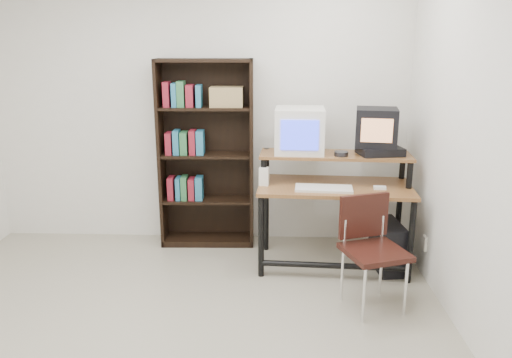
{
  "coord_description": "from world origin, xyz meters",
  "views": [
    {
      "loc": [
        0.72,
        -2.75,
        1.91
      ],
      "look_at": [
        0.58,
        1.1,
        0.85
      ],
      "focal_mm": 35.0,
      "sensor_mm": 36.0,
      "label": 1
    }
  ],
  "objects_px": {
    "crt_monitor": "(300,131)",
    "pc_tower": "(387,246)",
    "bookshelf": "(206,152)",
    "school_chair": "(371,240)",
    "crt_tv": "(376,127)",
    "computer_desk": "(335,189)"
  },
  "relations": [
    {
      "from": "crt_monitor",
      "to": "pc_tower",
      "type": "bearing_deg",
      "value": -15.43
    },
    {
      "from": "crt_monitor",
      "to": "bookshelf",
      "type": "height_order",
      "value": "bookshelf"
    },
    {
      "from": "pc_tower",
      "to": "school_chair",
      "type": "bearing_deg",
      "value": -119.82
    },
    {
      "from": "crt_tv",
      "to": "school_chair",
      "type": "distance_m",
      "value": 1.09
    },
    {
      "from": "crt_monitor",
      "to": "bookshelf",
      "type": "relative_size",
      "value": 0.25
    },
    {
      "from": "computer_desk",
      "to": "bookshelf",
      "type": "height_order",
      "value": "bookshelf"
    },
    {
      "from": "computer_desk",
      "to": "school_chair",
      "type": "height_order",
      "value": "computer_desk"
    },
    {
      "from": "crt_tv",
      "to": "bookshelf",
      "type": "distance_m",
      "value": 1.58
    },
    {
      "from": "crt_monitor",
      "to": "crt_tv",
      "type": "xyz_separation_m",
      "value": [
        0.65,
        -0.04,
        0.04
      ]
    },
    {
      "from": "school_chair",
      "to": "crt_tv",
      "type": "bearing_deg",
      "value": 59.92
    },
    {
      "from": "crt_tv",
      "to": "crt_monitor",
      "type": "bearing_deg",
      "value": -174.41
    },
    {
      "from": "pc_tower",
      "to": "bookshelf",
      "type": "height_order",
      "value": "bookshelf"
    },
    {
      "from": "crt_tv",
      "to": "pc_tower",
      "type": "xyz_separation_m",
      "value": [
        0.12,
        -0.21,
        -1.0
      ]
    },
    {
      "from": "computer_desk",
      "to": "crt_tv",
      "type": "xyz_separation_m",
      "value": [
        0.35,
        0.12,
        0.51
      ]
    },
    {
      "from": "crt_monitor",
      "to": "pc_tower",
      "type": "height_order",
      "value": "crt_monitor"
    },
    {
      "from": "pc_tower",
      "to": "school_chair",
      "type": "distance_m",
      "value": 0.73
    },
    {
      "from": "crt_tv",
      "to": "pc_tower",
      "type": "bearing_deg",
      "value": -50.84
    },
    {
      "from": "crt_monitor",
      "to": "computer_desk",
      "type": "bearing_deg",
      "value": -26.53
    },
    {
      "from": "school_chair",
      "to": "bookshelf",
      "type": "xyz_separation_m",
      "value": [
        -1.36,
        1.17,
        0.4
      ]
    },
    {
      "from": "computer_desk",
      "to": "pc_tower",
      "type": "height_order",
      "value": "computer_desk"
    },
    {
      "from": "school_chair",
      "to": "bookshelf",
      "type": "relative_size",
      "value": 0.47
    },
    {
      "from": "crt_tv",
      "to": "school_chair",
      "type": "height_order",
      "value": "crt_tv"
    }
  ]
}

